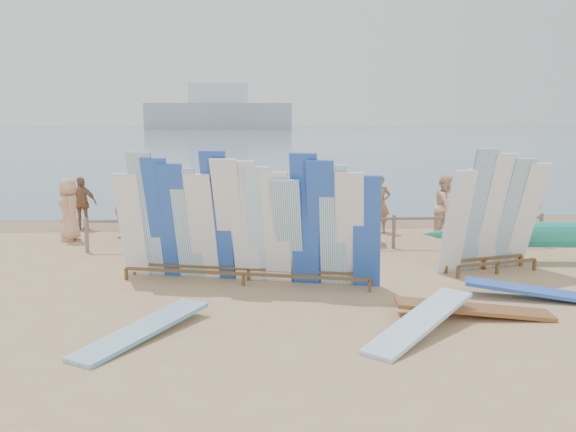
{
  "coord_description": "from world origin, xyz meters",
  "views": [
    {
      "loc": [
        -1.72,
        -12.65,
        3.42
      ],
      "look_at": [
        -0.88,
        1.78,
        1.09
      ],
      "focal_mm": 38.0,
      "sensor_mm": 36.0,
      "label": 1
    }
  ],
  "objects": [
    {
      "name": "stroller",
      "position": [
        1.46,
        3.67,
        0.44
      ],
      "size": [
        0.64,
        0.85,
        1.09
      ],
      "rotation": [
        0.0,
        0.0,
        -0.12
      ],
      "color": "red",
      "rests_on": "ground"
    },
    {
      "name": "vendor_table",
      "position": [
        3.8,
        1.06,
        0.4
      ],
      "size": [
        1.08,
        0.95,
        1.19
      ],
      "rotation": [
        0.0,
        0.0,
        0.43
      ],
      "color": "brown",
      "rests_on": "ground"
    },
    {
      "name": "beachgoer_4",
      "position": [
        0.79,
        4.23,
        0.8
      ],
      "size": [
        0.98,
        0.9,
        1.6
      ],
      "primitive_type": "imported",
      "rotation": [
        0.0,
        0.0,
        2.47
      ],
      "color": "#8C6042",
      "rests_on": "ground"
    },
    {
      "name": "beachgoer_0",
      "position": [
        -6.88,
        4.6,
        0.88
      ],
      "size": [
        0.43,
        0.87,
        1.77
      ],
      "primitive_type": "imported",
      "rotation": [
        0.0,
        0.0,
        4.73
      ],
      "color": "tan",
      "rests_on": "ground"
    },
    {
      "name": "side_surfboard_rack",
      "position": [
        3.61,
        0.39,
        1.26
      ],
      "size": [
        2.52,
        1.35,
        2.8
      ],
      "rotation": [
        0.0,
        0.0,
        0.28
      ],
      "color": "brown",
      "rests_on": "ground"
    },
    {
      "name": "beachgoer_9",
      "position": [
        5.35,
        6.46,
        0.93
      ],
      "size": [
        0.64,
        1.25,
        1.86
      ],
      "primitive_type": "imported",
      "rotation": [
        0.0,
        0.0,
        4.84
      ],
      "color": "tan",
      "rests_on": "ground"
    },
    {
      "name": "beachgoer_3",
      "position": [
        -2.4,
        4.94,
        0.93
      ],
      "size": [
        1.26,
        1.12,
        1.87
      ],
      "primitive_type": "imported",
      "rotation": [
        0.0,
        0.0,
        0.64
      ],
      "color": "tan",
      "rests_on": "ground"
    },
    {
      "name": "beachgoer_7",
      "position": [
        2.11,
        5.34,
        0.87
      ],
      "size": [
        0.68,
        0.44,
        1.74
      ],
      "primitive_type": "imported",
      "rotation": [
        0.0,
        0.0,
        6.13
      ],
      "color": "#8C6042",
      "rests_on": "ground"
    },
    {
      "name": "beachgoer_extra_1",
      "position": [
        -7.02,
        6.35,
        0.82
      ],
      "size": [
        1.01,
        0.54,
        1.64
      ],
      "primitive_type": "imported",
      "rotation": [
        0.0,
        0.0,
        6.15
      ],
      "color": "#8C6042",
      "rests_on": "ground"
    },
    {
      "name": "outrigger_canoe",
      "position": [
        5.77,
        1.21,
        0.63
      ],
      "size": [
        6.95,
        1.15,
        0.98
      ],
      "rotation": [
        0.0,
        0.0,
        -0.08
      ],
      "color": "brown",
      "rests_on": "ground"
    },
    {
      "name": "beachgoer_2",
      "position": [
        -2.8,
        3.6,
        0.85
      ],
      "size": [
        0.87,
        0.52,
        1.69
      ],
      "primitive_type": "imported",
      "rotation": [
        0.0,
        0.0,
        3.3
      ],
      "color": "beige",
      "rests_on": "ground"
    },
    {
      "name": "distant_ship",
      "position": [
        -12.0,
        180.0,
        5.31
      ],
      "size": [
        45.0,
        8.0,
        14.0
      ],
      "color": "#999EA3",
      "rests_on": "ocean"
    },
    {
      "name": "fence",
      "position": [
        0.0,
        3.0,
        0.63
      ],
      "size": [
        12.08,
        0.08,
        0.9
      ],
      "color": "#7B6E5D",
      "rests_on": "ground"
    },
    {
      "name": "beachgoer_8",
      "position": [
        3.89,
        4.59,
        0.9
      ],
      "size": [
        0.86,
        0.95,
        1.79
      ],
      "primitive_type": "imported",
      "rotation": [
        0.0,
        0.0,
        0.92
      ],
      "color": "beige",
      "rests_on": "ground"
    },
    {
      "name": "ground",
      "position": [
        0.0,
        0.0,
        0.0
      ],
      "size": [
        160.0,
        160.0,
        0.0
      ],
      "primitive_type": "plane",
      "color": "tan",
      "rests_on": "ground"
    },
    {
      "name": "beachgoer_extra_0",
      "position": [
        7.01,
        5.98,
        0.85
      ],
      "size": [
        1.19,
        0.89,
        1.7
      ],
      "primitive_type": "imported",
      "rotation": [
        0.0,
        0.0,
        0.46
      ],
      "color": "tan",
      "rests_on": "ground"
    },
    {
      "name": "beach_chair_right",
      "position": [
        0.24,
        4.29,
        0.28
      ],
      "size": [
        0.69,
        0.71,
        0.96
      ],
      "rotation": [
        0.0,
        0.0,
        -0.14
      ],
      "color": "red",
      "rests_on": "ground"
    },
    {
      "name": "beach_chair_left",
      "position": [
        -0.53,
        3.92,
        0.27
      ],
      "size": [
        0.65,
        0.67,
        0.91
      ],
      "rotation": [
        0.0,
        0.0,
        0.15
      ],
      "color": "red",
      "rests_on": "ground"
    },
    {
      "name": "beachgoer_5",
      "position": [
        -0.89,
        5.61,
        0.87
      ],
      "size": [
        1.5,
        1.51,
        1.73
      ],
      "primitive_type": "imported",
      "rotation": [
        0.0,
        0.0,
        0.79
      ],
      "color": "beige",
      "rests_on": "ground"
    },
    {
      "name": "beachgoer_11",
      "position": [
        -4.35,
        6.54,
        0.83
      ],
      "size": [
        0.88,
        1.61,
        1.65
      ],
      "primitive_type": "imported",
      "rotation": [
        0.0,
        0.0,
        4.45
      ],
      "color": "beige",
      "rests_on": "ground"
    },
    {
      "name": "wet_sand_strip",
      "position": [
        0.0,
        7.2,
        0.0
      ],
      "size": [
        40.0,
        2.6,
        0.01
      ],
      "primitive_type": "cube",
      "color": "#886C4C",
      "rests_on": "ground"
    },
    {
      "name": "beachgoer_10",
      "position": [
        5.6,
        4.74,
        0.83
      ],
      "size": [
        0.61,
        1.04,
        1.67
      ],
      "primitive_type": "imported",
      "rotation": [
        0.0,
        0.0,
        4.91
      ],
      "color": "#8C6042",
      "rests_on": "ground"
    },
    {
      "name": "flat_board_b",
      "position": [
        0.92,
        -3.48,
        0.0
      ],
      "size": [
        2.26,
        2.33,
        0.44
      ],
      "primitive_type": "cube",
      "rotation": [
        0.14,
        0.0,
        -0.76
      ],
      "color": "#92C6E9",
      "rests_on": "ground"
    },
    {
      "name": "flat_board_e",
      "position": [
        -3.48,
        -3.31,
        0.0
      ],
      "size": [
        1.92,
        2.58,
        0.23
      ],
      "primitive_type": "cube",
      "rotation": [
        0.06,
        0.0,
        -0.57
      ],
      "color": "white",
      "rests_on": "ground"
    },
    {
      "name": "ocean",
      "position": [
        0.0,
        128.0,
        0.0
      ],
      "size": [
        320.0,
        240.0,
        0.02
      ],
      "primitive_type": "cube",
      "color": "slate",
      "rests_on": "ground"
    },
    {
      "name": "flat_board_d",
      "position": [
        3.7,
        -1.71,
        0.0
      ],
      "size": [
        2.74,
        1.37,
        0.31
      ],
      "primitive_type": "cube",
      "rotation": [
        0.09,
        0.0,
        1.26
      ],
      "color": "blue",
      "rests_on": "ground"
    },
    {
      "name": "flat_board_c",
      "position": [
        2.1,
        -2.67,
        0.0
      ],
      "size": [
        2.74,
        0.8,
        0.29
      ],
      "primitive_type": "cube",
      "rotation": [
        0.08,
        0.0,
        1.48
      ],
      "color": "brown",
      "rests_on": "ground"
    },
    {
      "name": "beachgoer_6",
      "position": [
        0.6,
        4.58,
        0.9
      ],
      "size": [
        0.9,
        0.94,
        1.81
      ],
      "primitive_type": "imported",
      "rotation": [
        0.0,
        0.0,
        3.99
      ],
      "color": "tan",
      "rests_on": "ground"
    },
    {
      "name": "main_surfboard_rack",
      "position": [
        -1.89,
        -0.22,
        1.24
      ],
      "size": [
        5.54,
        1.89,
        2.79
      ],
      "rotation": [
        0.0,
        0.0,
        -0.24
      ],
      "color": "brown",
      "rests_on": "ground"
    },
    {
      "name": "beachgoer_1",
      "position": [
        -5.43,
        4.71,
        0.84
      ],
      "size": [
        0.66,
        0.68,
        1.68
      ],
      "primitive_type": "imported",
      "rotation": [
        0.0,
        0.0,
        5.47
      ],
      "color": "#8C6042",
      "rests_on": "ground"
    }
  ]
}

